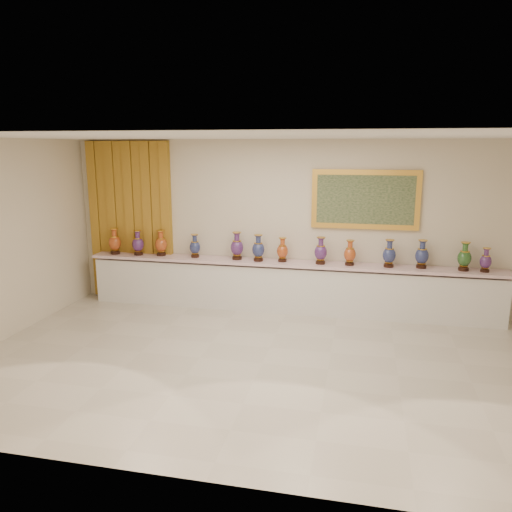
{
  "coord_description": "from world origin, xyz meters",
  "views": [
    {
      "loc": [
        1.25,
        -6.16,
        2.88
      ],
      "look_at": [
        -0.45,
        1.7,
        1.1
      ],
      "focal_mm": 35.0,
      "sensor_mm": 36.0,
      "label": 1
    }
  ],
  "objects_px": {
    "vase_0": "(115,242)",
    "vase_2": "(161,244)",
    "counter": "(288,287)",
    "vase_1": "(138,244)"
  },
  "relations": [
    {
      "from": "vase_0",
      "to": "vase_2",
      "type": "xyz_separation_m",
      "value": [
        0.9,
        0.06,
        -0.01
      ]
    },
    {
      "from": "vase_0",
      "to": "vase_1",
      "type": "relative_size",
      "value": 1.06
    },
    {
      "from": "counter",
      "to": "vase_1",
      "type": "bearing_deg",
      "value": -179.29
    },
    {
      "from": "vase_0",
      "to": "vase_2",
      "type": "bearing_deg",
      "value": 3.62
    },
    {
      "from": "counter",
      "to": "vase_2",
      "type": "distance_m",
      "value": 2.47
    },
    {
      "from": "counter",
      "to": "vase_1",
      "type": "xyz_separation_m",
      "value": [
        -2.81,
        -0.04,
        0.67
      ]
    },
    {
      "from": "vase_1",
      "to": "vase_2",
      "type": "xyz_separation_m",
      "value": [
        0.44,
        0.05,
        0.0
      ]
    },
    {
      "from": "vase_0",
      "to": "vase_1",
      "type": "distance_m",
      "value": 0.46
    },
    {
      "from": "vase_0",
      "to": "vase_1",
      "type": "bearing_deg",
      "value": 1.17
    },
    {
      "from": "counter",
      "to": "vase_0",
      "type": "xyz_separation_m",
      "value": [
        -3.27,
        -0.04,
        0.68
      ]
    }
  ]
}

